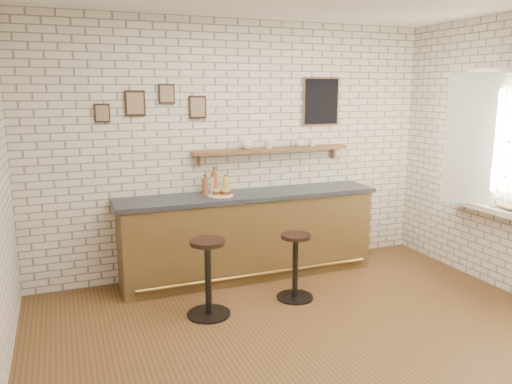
{
  "coord_description": "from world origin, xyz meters",
  "views": [
    {
      "loc": [
        -2.0,
        -3.64,
        2.19
      ],
      "look_at": [
        -0.21,
        0.9,
        1.19
      ],
      "focal_mm": 35.0,
      "sensor_mm": 36.0,
      "label": 1
    }
  ],
  "objects_px": {
    "sandwich_plate": "(221,196)",
    "bar_stool_left": "(208,275)",
    "ciabatta_sandwich": "(221,192)",
    "bitters_bottle_amber": "(214,182)",
    "bitters_bottle_white": "(213,184)",
    "shelf_cup_c": "(300,143)",
    "bitters_bottle_brown": "(205,186)",
    "book_lower": "(498,208)",
    "condiment_bottle_yellow": "(226,185)",
    "bar_stool_right": "(295,264)",
    "shelf_cup_d": "(313,143)",
    "shelf_cup_a": "(247,145)",
    "bar_counter": "(249,234)",
    "book_upper": "(501,207)",
    "shelf_cup_b": "(269,144)"
  },
  "relations": [
    {
      "from": "bar_stool_left",
      "to": "shelf_cup_c",
      "type": "distance_m",
      "value": 2.18
    },
    {
      "from": "bitters_bottle_amber",
      "to": "condiment_bottle_yellow",
      "type": "height_order",
      "value": "bitters_bottle_amber"
    },
    {
      "from": "bitters_bottle_amber",
      "to": "shelf_cup_a",
      "type": "xyz_separation_m",
      "value": [
        0.43,
        0.04,
        0.42
      ]
    },
    {
      "from": "bar_counter",
      "to": "bitters_bottle_white",
      "type": "height_order",
      "value": "bitters_bottle_white"
    },
    {
      "from": "condiment_bottle_yellow",
      "to": "shelf_cup_d",
      "type": "bearing_deg",
      "value": 2.13
    },
    {
      "from": "bitters_bottle_white",
      "to": "condiment_bottle_yellow",
      "type": "relative_size",
      "value": 1.21
    },
    {
      "from": "bar_stool_right",
      "to": "shelf_cup_d",
      "type": "height_order",
      "value": "shelf_cup_d"
    },
    {
      "from": "bar_stool_right",
      "to": "shelf_cup_c",
      "type": "xyz_separation_m",
      "value": [
        0.54,
        1.02,
        1.16
      ]
    },
    {
      "from": "condiment_bottle_yellow",
      "to": "book_upper",
      "type": "xyz_separation_m",
      "value": [
        2.59,
        -1.6,
        -0.14
      ]
    },
    {
      "from": "ciabatta_sandwich",
      "to": "bitters_bottle_brown",
      "type": "relative_size",
      "value": 1.01
    },
    {
      "from": "bitters_bottle_brown",
      "to": "shelf_cup_c",
      "type": "bearing_deg",
      "value": 2.0
    },
    {
      "from": "bar_stool_left",
      "to": "bitters_bottle_white",
      "type": "bearing_deg",
      "value": 70.0
    },
    {
      "from": "bitters_bottle_white",
      "to": "bar_stool_right",
      "type": "height_order",
      "value": "bitters_bottle_white"
    },
    {
      "from": "bar_counter",
      "to": "bitters_bottle_amber",
      "type": "bearing_deg",
      "value": 157.08
    },
    {
      "from": "shelf_cup_b",
      "to": "book_upper",
      "type": "xyz_separation_m",
      "value": [
        2.02,
        -1.65,
        -0.59
      ]
    },
    {
      "from": "bitters_bottle_white",
      "to": "shelf_cup_d",
      "type": "height_order",
      "value": "shelf_cup_d"
    },
    {
      "from": "ciabatta_sandwich",
      "to": "bitters_bottle_white",
      "type": "relative_size",
      "value": 0.9
    },
    {
      "from": "bar_counter",
      "to": "shelf_cup_b",
      "type": "bearing_deg",
      "value": 30.68
    },
    {
      "from": "bar_stool_left",
      "to": "book_upper",
      "type": "relative_size",
      "value": 3.22
    },
    {
      "from": "condiment_bottle_yellow",
      "to": "shelf_cup_b",
      "type": "distance_m",
      "value": 0.73
    },
    {
      "from": "bitters_bottle_brown",
      "to": "bar_counter",
      "type": "bearing_deg",
      "value": -17.9
    },
    {
      "from": "book_lower",
      "to": "shelf_cup_b",
      "type": "bearing_deg",
      "value": 129.63
    },
    {
      "from": "bitters_bottle_white",
      "to": "shelf_cup_c",
      "type": "xyz_separation_m",
      "value": [
        1.14,
        0.04,
        0.43
      ]
    },
    {
      "from": "bar_counter",
      "to": "condiment_bottle_yellow",
      "type": "distance_m",
      "value": 0.66
    },
    {
      "from": "bitters_bottle_brown",
      "to": "book_lower",
      "type": "height_order",
      "value": "bitters_bottle_brown"
    },
    {
      "from": "ciabatta_sandwich",
      "to": "shelf_cup_b",
      "type": "relative_size",
      "value": 2.04
    },
    {
      "from": "shelf_cup_a",
      "to": "shelf_cup_d",
      "type": "relative_size",
      "value": 1.43
    },
    {
      "from": "bitters_bottle_white",
      "to": "shelf_cup_d",
      "type": "relative_size",
      "value": 2.76
    },
    {
      "from": "bitters_bottle_amber",
      "to": "bar_stool_right",
      "type": "distance_m",
      "value": 1.37
    },
    {
      "from": "bitters_bottle_white",
      "to": "bar_stool_right",
      "type": "relative_size",
      "value": 0.35
    },
    {
      "from": "bitters_bottle_brown",
      "to": "bitters_bottle_white",
      "type": "distance_m",
      "value": 0.1
    },
    {
      "from": "shelf_cup_d",
      "to": "book_upper",
      "type": "distance_m",
      "value": 2.26
    },
    {
      "from": "sandwich_plate",
      "to": "bar_stool_left",
      "type": "distance_m",
      "value": 1.11
    },
    {
      "from": "shelf_cup_c",
      "to": "book_lower",
      "type": "height_order",
      "value": "shelf_cup_c"
    },
    {
      "from": "bitters_bottle_white",
      "to": "book_lower",
      "type": "relative_size",
      "value": 1.18
    },
    {
      "from": "shelf_cup_d",
      "to": "shelf_cup_b",
      "type": "bearing_deg",
      "value": -169.98
    },
    {
      "from": "bitters_bottle_brown",
      "to": "condiment_bottle_yellow",
      "type": "xyz_separation_m",
      "value": [
        0.25,
        0.0,
        -0.0
      ]
    },
    {
      "from": "ciabatta_sandwich",
      "to": "bitters_bottle_amber",
      "type": "xyz_separation_m",
      "value": [
        -0.02,
        0.19,
        0.08
      ]
    },
    {
      "from": "bitters_bottle_amber",
      "to": "bar_stool_right",
      "type": "xyz_separation_m",
      "value": [
        0.59,
        -0.98,
        -0.75
      ]
    },
    {
      "from": "bar_stool_right",
      "to": "shelf_cup_d",
      "type": "xyz_separation_m",
      "value": [
        0.72,
        1.02,
        1.16
      ]
    },
    {
      "from": "bar_counter",
      "to": "book_lower",
      "type": "bearing_deg",
      "value": -30.85
    },
    {
      "from": "condiment_bottle_yellow",
      "to": "bitters_bottle_amber",
      "type": "bearing_deg",
      "value": 180.0
    },
    {
      "from": "bitters_bottle_brown",
      "to": "book_lower",
      "type": "relative_size",
      "value": 1.05
    },
    {
      "from": "bar_stool_left",
      "to": "shelf_cup_c",
      "type": "relative_size",
      "value": 6.98
    },
    {
      "from": "sandwich_plate",
      "to": "condiment_bottle_yellow",
      "type": "bearing_deg",
      "value": 57.38
    },
    {
      "from": "shelf_cup_a",
      "to": "book_upper",
      "type": "bearing_deg",
      "value": -43.9
    },
    {
      "from": "bar_stool_right",
      "to": "shelf_cup_d",
      "type": "relative_size",
      "value": 7.8
    },
    {
      "from": "ciabatta_sandwich",
      "to": "shelf_cup_a",
      "type": "bearing_deg",
      "value": 30.38
    },
    {
      "from": "bitters_bottle_amber",
      "to": "book_lower",
      "type": "xyz_separation_m",
      "value": [
        2.73,
        -1.57,
        -0.19
      ]
    },
    {
      "from": "ciabatta_sandwich",
      "to": "bitters_bottle_amber",
      "type": "distance_m",
      "value": 0.21
    }
  ]
}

